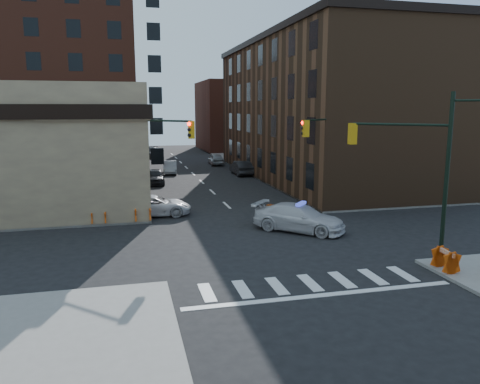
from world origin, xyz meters
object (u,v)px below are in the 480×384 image
police_car (299,218)px  parked_car_enear (241,168)px  barricade_se_a (446,260)px  barricade_nw_a (143,214)px  barrel_bank (157,209)px  pickup (154,206)px  barrel_road (270,211)px  pedestrian_b (49,206)px  parked_car_wnear (155,176)px  pedestrian_a (78,211)px  parked_car_wfar (170,167)px

police_car → parked_car_enear: 24.66m
barricade_se_a → barricade_nw_a: barricade_se_a is taller
parked_car_enear → barrel_bank: bearing=59.4°
pickup → barrel_bank: pickup is taller
barrel_road → barricade_nw_a: bearing=176.0°
pedestrian_b → police_car: bearing=-23.2°
barricade_se_a → barricade_nw_a: bearing=50.3°
parked_car_wnear → pedestrian_b: bearing=-116.2°
parked_car_wnear → parked_car_enear: 10.75m
pedestrian_a → barricade_nw_a: (4.00, -0.30, -0.38)m
police_car → barricade_se_a: size_ratio=4.42×
pedestrian_a → pedestrian_b: (-1.90, 1.28, 0.13)m
parked_car_wnear → pickup: bearing=-92.0°
barrel_bank → barricade_se_a: bearing=-51.3°
parked_car_wnear → barrel_road: 17.94m
barrel_bank → barricade_nw_a: barricade_nw_a is taller
barrel_road → parked_car_wfar: bearing=100.6°
parked_car_wfar → parked_car_wnear: bearing=-101.1°
parked_car_wnear → barricade_nw_a: (-1.86, -16.06, -0.14)m
pedestrian_a → barrel_road: bearing=10.3°
pedestrian_b → barrel_bank: 7.00m
parked_car_enear → barricade_se_a: bearing=91.8°
police_car → pedestrian_a: bearing=113.0°
parked_car_wfar → barricade_se_a: parked_car_wfar is taller
parked_car_wfar → barrel_bank: parked_car_wfar is taller
police_car → pedestrian_b: bearing=110.9°
barrel_bank → barricade_se_a: 19.05m
pedestrian_a → barrel_bank: 5.36m
parked_car_enear → barricade_se_a: 33.20m
pickup → parked_car_wnear: size_ratio=1.17×
parked_car_wnear → police_car: bearing=-68.1°
pickup → barrel_bank: 0.31m
police_car → pedestrian_b: (-15.12, 5.81, 0.29)m
barrel_bank → barricade_nw_a: size_ratio=0.77×
police_car → parked_car_wnear: size_ratio=1.29×
pickup → pedestrian_a: size_ratio=3.07×
police_car → barrel_bank: (-8.16, 6.23, -0.35)m
parked_car_wnear → pedestrian_a: bearing=-108.4°
pickup → parked_car_enear: bearing=-27.6°
police_car → parked_car_wnear: police_car is taller
pedestrian_b → barrel_road: 14.59m
barrel_road → barricade_se_a: size_ratio=0.73×
police_car → barricade_nw_a: 10.14m
pedestrian_a → pedestrian_b: size_ratio=0.87×
barrel_road → barrel_bank: 7.90m
pickup → pedestrian_b: size_ratio=2.67×
pedestrian_b → pedestrian_a: bearing=-36.1°
barrel_bank → police_car: bearing=-37.3°
parked_car_wfar → barrel_road: parked_car_wfar is taller
barrel_road → police_car: bearing=-79.1°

